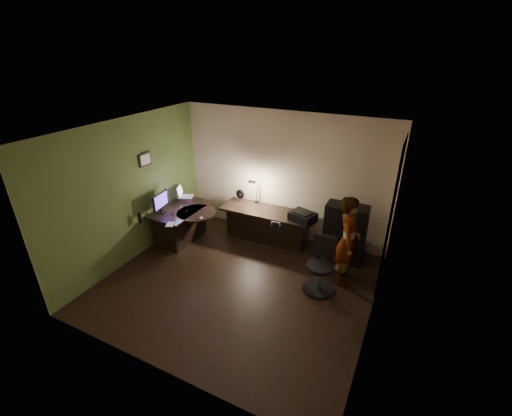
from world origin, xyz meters
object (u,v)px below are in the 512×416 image
at_px(cabinet, 345,233).
at_px(desk_right, 266,225).
at_px(monitor, 160,206).
at_px(office_chair, 320,266).
at_px(desk_left, 182,224).
at_px(person, 348,241).

bearing_deg(cabinet, desk_right, 178.93).
distance_m(monitor, office_chair, 3.37).
bearing_deg(monitor, desk_left, 47.89).
bearing_deg(office_chair, cabinet, 78.96).
xyz_separation_m(cabinet, office_chair, (-0.14, -1.12, -0.10)).
bearing_deg(monitor, desk_right, 22.72).
relative_size(desk_left, office_chair, 1.33).
xyz_separation_m(desk_left, monitor, (-0.22, -0.33, 0.53)).
xyz_separation_m(desk_left, cabinet, (3.26, 0.78, 0.21)).
relative_size(desk_left, cabinet, 1.11).
height_order(desk_right, person, person).
xyz_separation_m(desk_left, office_chair, (3.12, -0.33, 0.11)).
bearing_deg(office_chair, desk_left, 169.77).
relative_size(desk_left, desk_right, 0.68).
height_order(desk_left, office_chair, office_chair).
bearing_deg(desk_right, monitor, -149.60).
xyz_separation_m(desk_right, office_chair, (1.52, -1.10, 0.13)).
height_order(desk_right, office_chair, office_chair).
bearing_deg(person, desk_left, 83.51).
distance_m(desk_left, office_chair, 3.14).
bearing_deg(desk_left, monitor, -122.89).
relative_size(cabinet, office_chair, 1.20).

